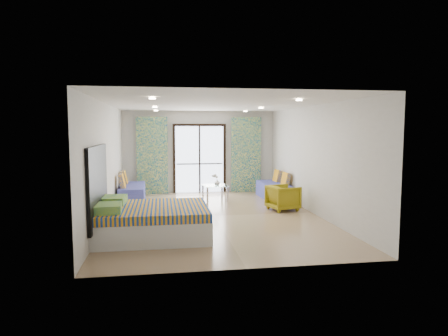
{
  "coord_description": "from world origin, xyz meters",
  "views": [
    {
      "loc": [
        -1.25,
        -9.49,
        2.12
      ],
      "look_at": [
        0.27,
        0.19,
        1.15
      ],
      "focal_mm": 32.0,
      "sensor_mm": 36.0,
      "label": 1
    }
  ],
  "objects": [
    {
      "name": "wall_front",
      "position": [
        0.0,
        -3.75,
        1.35
      ],
      "size": [
        5.0,
        0.01,
        2.7
      ],
      "primitive_type": null,
      "color": "silver",
      "rests_on": "ground"
    },
    {
      "name": "headboard",
      "position": [
        -2.46,
        -1.68,
        1.05
      ],
      "size": [
        0.06,
        2.1,
        1.5
      ],
      "primitive_type": "cube",
      "color": "black",
      "rests_on": "floor"
    },
    {
      "name": "wall_back",
      "position": [
        0.0,
        3.75,
        1.35
      ],
      "size": [
        5.0,
        0.01,
        2.7
      ],
      "primitive_type": null,
      "color": "silver",
      "rests_on": "ground"
    },
    {
      "name": "ceiling",
      "position": [
        0.0,
        0.0,
        2.7
      ],
      "size": [
        5.0,
        7.5,
        0.01
      ],
      "primitive_type": null,
      "color": "silver",
      "rests_on": "ground"
    },
    {
      "name": "downlight_d",
      "position": [
        1.4,
        1.0,
        2.67
      ],
      "size": [
        0.12,
        0.12,
        0.02
      ],
      "primitive_type": "cylinder",
      "color": "#FFE0B2",
      "rests_on": "ceiling"
    },
    {
      "name": "curtain_left",
      "position": [
        -1.55,
        3.57,
        1.25
      ],
      "size": [
        1.0,
        0.1,
        2.5
      ],
      "primitive_type": "cube",
      "color": "white",
      "rests_on": "floor"
    },
    {
      "name": "bed",
      "position": [
        -1.48,
        -1.68,
        0.31
      ],
      "size": [
        2.18,
        1.78,
        0.75
      ],
      "color": "silver",
      "rests_on": "floor"
    },
    {
      "name": "downlight_a",
      "position": [
        -1.4,
        -2.0,
        2.67
      ],
      "size": [
        0.12,
        0.12,
        0.02
      ],
      "primitive_type": "cylinder",
      "color": "#FFE0B2",
      "rests_on": "ceiling"
    },
    {
      "name": "daybed_left",
      "position": [
        -2.12,
        2.13,
        0.28
      ],
      "size": [
        0.73,
        1.81,
        0.89
      ],
      "rotation": [
        0.0,
        0.0,
        0.02
      ],
      "color": "#42489F",
      "rests_on": "floor"
    },
    {
      "name": "floor",
      "position": [
        0.0,
        0.0,
        0.0
      ],
      "size": [
        5.0,
        7.5,
        0.01
      ],
      "primitive_type": null,
      "color": "#96795A",
      "rests_on": "ground"
    },
    {
      "name": "vase",
      "position": [
        0.36,
        2.06,
        0.54
      ],
      "size": [
        0.17,
        0.18,
        0.17
      ],
      "primitive_type": "imported",
      "rotation": [
        0.0,
        0.0,
        -0.0
      ],
      "color": "white",
      "rests_on": "coffee_table"
    },
    {
      "name": "coffee_table",
      "position": [
        0.3,
        2.12,
        0.4
      ],
      "size": [
        0.76,
        0.76,
        0.79
      ],
      "rotation": [
        0.0,
        0.0,
        0.12
      ],
      "color": "silver",
      "rests_on": "floor"
    },
    {
      "name": "downlight_c",
      "position": [
        -1.4,
        1.0,
        2.67
      ],
      "size": [
        0.12,
        0.12,
        0.02
      ],
      "primitive_type": "cylinder",
      "color": "#FFE0B2",
      "rests_on": "ceiling"
    },
    {
      "name": "balcony_door",
      "position": [
        0.0,
        3.72,
        1.26
      ],
      "size": [
        1.76,
        0.08,
        2.28
      ],
      "color": "black",
      "rests_on": "floor"
    },
    {
      "name": "curtain_right",
      "position": [
        1.55,
        3.57,
        1.25
      ],
      "size": [
        1.0,
        0.1,
        2.5
      ],
      "primitive_type": "cube",
      "color": "white",
      "rests_on": "floor"
    },
    {
      "name": "switch_plate",
      "position": [
        -2.47,
        -0.43,
        1.05
      ],
      "size": [
        0.02,
        0.1,
        0.1
      ],
      "primitive_type": "cube",
      "color": "silver",
      "rests_on": "wall_left"
    },
    {
      "name": "wall_right",
      "position": [
        2.5,
        0.0,
        1.35
      ],
      "size": [
        0.01,
        7.5,
        2.7
      ],
      "primitive_type": null,
      "color": "silver",
      "rests_on": "ground"
    },
    {
      "name": "wall_left",
      "position": [
        -2.5,
        0.0,
        1.35
      ],
      "size": [
        0.01,
        7.5,
        2.7
      ],
      "primitive_type": null,
      "color": "silver",
      "rests_on": "ground"
    },
    {
      "name": "downlight_f",
      "position": [
        1.4,
        3.0,
        2.67
      ],
      "size": [
        0.12,
        0.12,
        0.02
      ],
      "primitive_type": "cylinder",
      "color": "#FFE0B2",
      "rests_on": "ceiling"
    },
    {
      "name": "armchair",
      "position": [
        1.86,
        0.4,
        0.36
      ],
      "size": [
        0.81,
        0.84,
        0.72
      ],
      "primitive_type": "imported",
      "rotation": [
        0.0,
        0.0,
        1.82
      ],
      "color": "olive",
      "rests_on": "floor"
    },
    {
      "name": "daybed_right",
      "position": [
        2.12,
        2.1,
        0.26
      ],
      "size": [
        0.71,
        1.73,
        0.84
      ],
      "rotation": [
        0.0,
        0.0,
        0.03
      ],
      "color": "#42489F",
      "rests_on": "floor"
    },
    {
      "name": "downlight_e",
      "position": [
        -1.4,
        3.0,
        2.67
      ],
      "size": [
        0.12,
        0.12,
        0.02
      ],
      "primitive_type": "cylinder",
      "color": "#FFE0B2",
      "rests_on": "ceiling"
    },
    {
      "name": "downlight_b",
      "position": [
        1.4,
        -2.0,
        2.67
      ],
      "size": [
        0.12,
        0.12,
        0.02
      ],
      "primitive_type": "cylinder",
      "color": "#FFE0B2",
      "rests_on": "ceiling"
    },
    {
      "name": "balcony_rail",
      "position": [
        0.0,
        3.73,
        0.95
      ],
      "size": [
        1.52,
        0.03,
        0.04
      ],
      "primitive_type": "cube",
      "color": "#595451",
      "rests_on": "balcony_door"
    }
  ]
}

